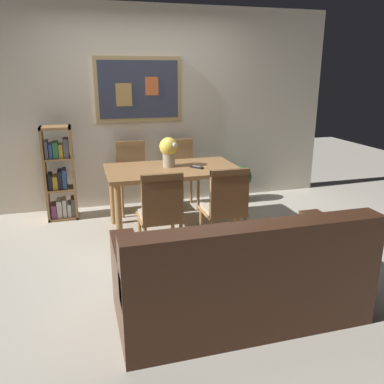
# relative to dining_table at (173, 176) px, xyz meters

# --- Properties ---
(ground_plane) EXTENTS (12.00, 12.00, 0.00)m
(ground_plane) POSITION_rel_dining_table_xyz_m (-0.11, -0.56, -0.64)
(ground_plane) COLOR beige
(wall_back_with_painting) EXTENTS (5.20, 0.14, 2.60)m
(wall_back_with_painting) POSITION_rel_dining_table_xyz_m (-0.11, 1.11, 0.67)
(wall_back_with_painting) COLOR beige
(wall_back_with_painting) RESTS_ON ground_plane
(dining_table) EXTENTS (1.48, 0.86, 0.74)m
(dining_table) POSITION_rel_dining_table_xyz_m (0.00, 0.00, 0.00)
(dining_table) COLOR #9E7042
(dining_table) RESTS_ON ground_plane
(dining_chair_near_left) EXTENTS (0.40, 0.41, 0.91)m
(dining_chair_near_left) POSITION_rel_dining_table_xyz_m (-0.31, -0.81, -0.10)
(dining_chair_near_left) COLOR #9E7042
(dining_chair_near_left) RESTS_ON ground_plane
(dining_chair_near_right) EXTENTS (0.40, 0.41, 0.91)m
(dining_chair_near_right) POSITION_rel_dining_table_xyz_m (0.34, -0.82, -0.10)
(dining_chair_near_right) COLOR #9E7042
(dining_chair_near_right) RESTS_ON ground_plane
(dining_chair_far_left) EXTENTS (0.40, 0.41, 0.91)m
(dining_chair_far_left) POSITION_rel_dining_table_xyz_m (-0.36, 0.79, -0.10)
(dining_chair_far_left) COLOR #9E7042
(dining_chair_far_left) RESTS_ON ground_plane
(dining_chair_far_right) EXTENTS (0.40, 0.41, 0.91)m
(dining_chair_far_right) POSITION_rel_dining_table_xyz_m (0.29, 0.78, -0.10)
(dining_chair_far_right) COLOR #9E7042
(dining_chair_far_right) RESTS_ON ground_plane
(leather_couch) EXTENTS (1.80, 0.84, 0.84)m
(leather_couch) POSITION_rel_dining_table_xyz_m (0.07, -1.85, -0.33)
(leather_couch) COLOR #472819
(leather_couch) RESTS_ON ground_plane
(bookshelf) EXTENTS (0.36, 0.28, 1.15)m
(bookshelf) POSITION_rel_dining_table_xyz_m (-1.25, 0.73, -0.11)
(bookshelf) COLOR #9E7042
(bookshelf) RESTS_ON ground_plane
(potted_ivy) EXTENTS (0.31, 0.31, 0.51)m
(potted_ivy) POSITION_rel_dining_table_xyz_m (1.16, 0.77, -0.35)
(potted_ivy) COLOR brown
(potted_ivy) RESTS_ON ground_plane
(flower_vase) EXTENTS (0.22, 0.21, 0.34)m
(flower_vase) POSITION_rel_dining_table_xyz_m (-0.02, 0.07, 0.29)
(flower_vase) COLOR tan
(flower_vase) RESTS_ON dining_table
(tv_remote) EXTENTS (0.13, 0.15, 0.02)m
(tv_remote) POSITION_rel_dining_table_xyz_m (0.26, -0.09, 0.11)
(tv_remote) COLOR black
(tv_remote) RESTS_ON dining_table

